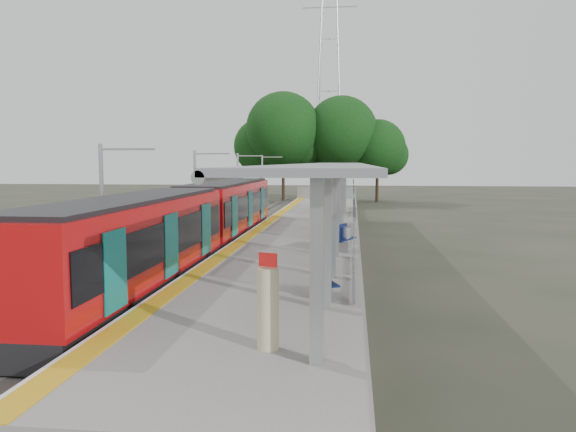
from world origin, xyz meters
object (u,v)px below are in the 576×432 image
Objects in this scene: bench_far at (339,205)px; info_pillar_near at (268,308)px; train at (192,222)px; litter_bin at (346,238)px; bench_near at (323,279)px; bench_mid at (342,237)px; info_pillar_far at (317,208)px.

info_pillar_near reaches higher than bench_far.
litter_bin is at bearing -2.61° from train.
train is 10.89m from bench_near.
bench_far is at bearing 113.67° from bench_mid.
bench_near is 0.82× the size of bench_far.
bench_far is (-0.54, 17.83, 0.01)m from bench_mid.
litter_bin is at bearing -75.35° from info_pillar_far.
bench_far reaches higher than bench_near.
litter_bin is at bearing 64.92° from bench_near.
info_pillar_far is at bearing 67.45° from train.
train is 16.40× the size of bench_far.
info_pillar_near is (-1.23, -12.87, 0.28)m from bench_mid.
train reaches higher than info_pillar_near.
info_pillar_far is at bearing 99.50° from litter_bin.
bench_mid is at bearing -5.15° from train.
train is at bearing 177.39° from litter_bin.
info_pillar_far is (-0.61, 25.19, -0.07)m from info_pillar_near.
train is 6.75m from bench_mid.
train reaches higher than bench_near.
train is at bearing -107.40° from info_pillar_far.
info_pillar_far is 1.86× the size of litter_bin.
bench_mid is 1.71× the size of litter_bin.
train is 16.71× the size of bench_mid.
info_pillar_far reaches higher than bench_near.
bench_near is (6.33, -8.84, -0.58)m from train.
info_pillar_near is (-0.85, -4.63, 0.37)m from bench_near.
bench_mid is 0.35m from litter_bin.
bench_near is 0.77× the size of info_pillar_far.
bench_near is at bearing 98.53° from info_pillar_near.
train reaches higher than info_pillar_far.
bench_near is 4.73m from info_pillar_near.
bench_far reaches higher than litter_bin.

